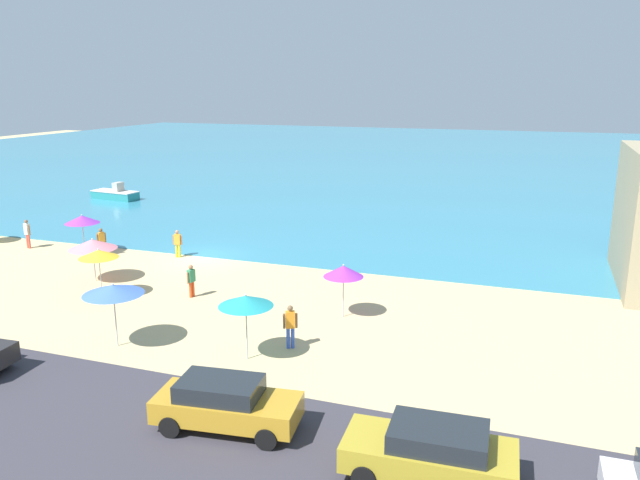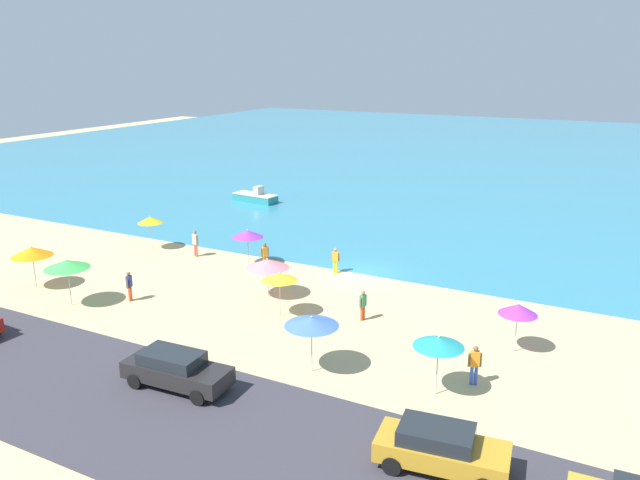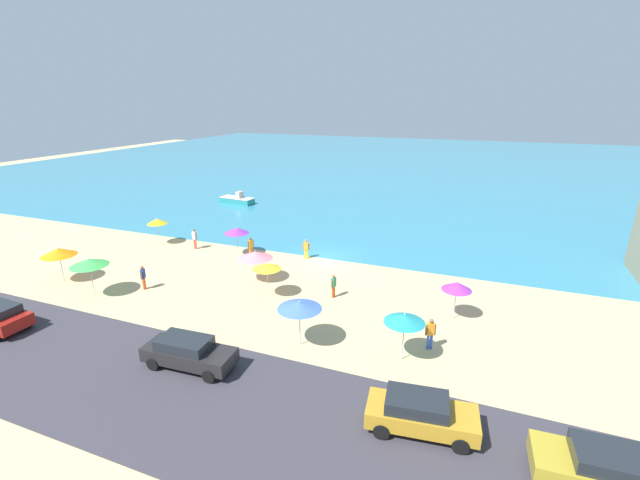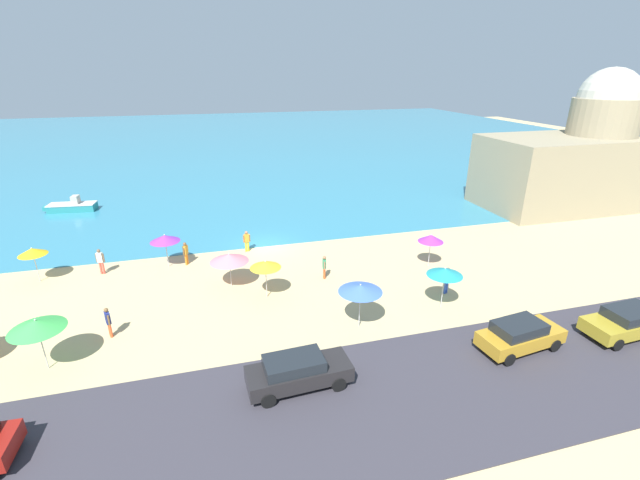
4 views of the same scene
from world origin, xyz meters
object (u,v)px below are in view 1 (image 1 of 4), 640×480
at_px(bather_1, 191,279).
at_px(bather_5, 102,240).
at_px(beach_umbrella_3, 343,271).
at_px(beach_umbrella_1, 98,254).
at_px(bather_4, 178,242).
at_px(parked_car_3, 225,403).
at_px(bather_0, 290,324).
at_px(skiff_nearshore, 115,194).
at_px(bather_3, 27,232).
at_px(parked_car_1, 431,451).
at_px(beach_umbrella_2, 93,244).
at_px(beach_umbrella_4, 82,219).
at_px(beach_umbrella_6, 246,301).
at_px(beach_umbrella_7, 113,290).

distance_m(bather_1, bather_5, 10.00).
height_order(beach_umbrella_3, bather_1, beach_umbrella_3).
xyz_separation_m(beach_umbrella_3, bather_1, (-7.63, 0.06, -1.19)).
relative_size(beach_umbrella_1, beach_umbrella_3, 1.00).
xyz_separation_m(bather_4, parked_car_3, (11.57, -15.92, -0.06)).
distance_m(bather_0, skiff_nearshore, 35.94).
bearing_deg(bather_3, beach_umbrella_3, -11.96).
distance_m(beach_umbrella_1, parked_car_1, 19.55).
distance_m(beach_umbrella_3, parked_car_1, 11.88).
bearing_deg(beach_umbrella_3, bather_0, -103.33).
distance_m(beach_umbrella_2, bather_1, 6.17).
height_order(beach_umbrella_2, beach_umbrella_4, beach_umbrella_4).
xyz_separation_m(beach_umbrella_2, bather_1, (6.05, -0.54, -1.07)).
xyz_separation_m(beach_umbrella_6, bather_1, (-5.56, 5.38, -1.38)).
distance_m(beach_umbrella_7, parked_car_3, 8.09).
xyz_separation_m(beach_umbrella_1, bather_5, (-4.79, 6.13, -1.21)).
relative_size(beach_umbrella_2, bather_3, 1.35).
xyz_separation_m(bather_0, parked_car_3, (0.42, -6.08, -0.12)).
height_order(bather_3, parked_car_3, bather_3).
bearing_deg(bather_0, parked_car_1, -44.93).
distance_m(beach_umbrella_6, bather_0, 2.26).
bearing_deg(bather_1, beach_umbrella_6, -44.03).
relative_size(bather_1, bather_5, 0.96).
bearing_deg(beach_umbrella_3, beach_umbrella_7, -141.15).
height_order(beach_umbrella_2, bather_1, beach_umbrella_2).
bearing_deg(beach_umbrella_3, beach_umbrella_6, -111.25).
distance_m(bather_0, bather_1, 7.78).
relative_size(bather_0, parked_car_3, 0.39).
distance_m(bather_1, parked_car_1, 16.88).
height_order(beach_umbrella_6, bather_4, beach_umbrella_6).
relative_size(beach_umbrella_1, bather_3, 1.33).
distance_m(beach_umbrella_6, bather_1, 7.86).
distance_m(beach_umbrella_3, beach_umbrella_4, 18.33).
xyz_separation_m(beach_umbrella_7, parked_car_3, (6.88, -4.01, -1.45)).
height_order(bather_3, parked_car_1, bather_3).
height_order(beach_umbrella_1, bather_0, beach_umbrella_1).
height_order(beach_umbrella_3, beach_umbrella_7, beach_umbrella_7).
bearing_deg(beach_umbrella_1, bather_3, 149.48).
distance_m(beach_umbrella_4, beach_umbrella_6, 18.58).
bearing_deg(bather_4, beach_umbrella_2, -106.70).
xyz_separation_m(beach_umbrella_2, beach_umbrella_7, (6.30, -6.55, 0.34)).
distance_m(bather_4, bather_5, 4.58).
height_order(beach_umbrella_1, parked_car_1, beach_umbrella_1).
distance_m(bather_0, bather_5, 17.77).
height_order(beach_umbrella_4, beach_umbrella_6, beach_umbrella_6).
bearing_deg(beach_umbrella_4, beach_umbrella_1, -45.24).
distance_m(bather_3, bather_5, 5.50).
height_order(beach_umbrella_1, beach_umbrella_6, beach_umbrella_6).
xyz_separation_m(beach_umbrella_4, bather_3, (-4.25, -0.02, -1.12)).
bearing_deg(beach_umbrella_4, bather_0, -26.97).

